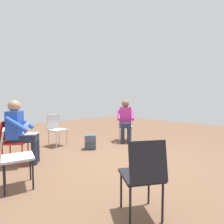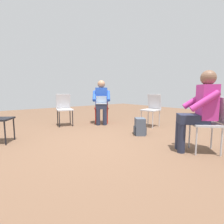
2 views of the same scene
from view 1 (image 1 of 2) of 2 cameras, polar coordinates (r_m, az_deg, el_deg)
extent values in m
plane|color=brown|center=(3.76, 1.60, -15.31)|extent=(14.00, 14.00, 0.00)
cube|color=#B7B7BC|center=(5.37, 4.38, -4.72)|extent=(0.57, 0.57, 0.03)
cylinder|color=#B7B7BC|center=(5.25, 6.31, -7.42)|extent=(0.02, 0.02, 0.42)
cylinder|color=#B7B7BC|center=(5.24, 2.56, -7.43)|extent=(0.02, 0.02, 0.42)
cylinder|color=#B7B7BC|center=(5.58, 6.06, -6.74)|extent=(0.02, 0.02, 0.42)
cylinder|color=#B7B7BC|center=(5.57, 2.54, -6.74)|extent=(0.02, 0.02, 0.42)
cube|color=#B7B7BC|center=(5.53, 4.32, -2.22)|extent=(0.33, 0.34, 0.40)
cube|color=#B7B7BC|center=(4.97, -17.33, -5.58)|extent=(0.45, 0.45, 0.03)
cylinder|color=#B7B7BC|center=(4.98, -14.52, -8.14)|extent=(0.02, 0.02, 0.42)
cylinder|color=#B7B7BC|center=(4.78, -17.75, -8.71)|extent=(0.02, 0.02, 0.42)
cylinder|color=#B7B7BC|center=(5.24, -16.86, -7.58)|extent=(0.02, 0.02, 0.42)
cylinder|color=#B7B7BC|center=(5.06, -20.00, -8.07)|extent=(0.02, 0.02, 0.42)
cube|color=#B7B7BC|center=(5.09, -18.63, -2.94)|extent=(0.39, 0.15, 0.40)
cube|color=black|center=(2.01, 9.34, -19.73)|extent=(0.55, 0.55, 0.03)
cylinder|color=black|center=(2.20, 3.00, -23.92)|extent=(0.02, 0.02, 0.42)
cylinder|color=black|center=(2.30, 11.89, -22.67)|extent=(0.02, 0.02, 0.42)
cylinder|color=black|center=(1.92, 5.96, -28.47)|extent=(0.02, 0.02, 0.42)
cylinder|color=black|center=(2.04, 16.20, -26.58)|extent=(0.02, 0.02, 0.42)
cube|color=black|center=(1.77, 11.73, -15.63)|extent=(0.37, 0.28, 0.40)
cube|color=#B7B7BC|center=(2.86, -28.39, -12.89)|extent=(0.49, 0.49, 0.03)
cylinder|color=black|center=(3.10, -25.12, -15.85)|extent=(0.02, 0.02, 0.42)
cylinder|color=black|center=(2.78, -24.40, -18.15)|extent=(0.02, 0.02, 0.42)
cylinder|color=black|center=(3.09, -31.67, -16.13)|extent=(0.02, 0.02, 0.42)
cylinder|color=black|center=(2.77, -31.79, -18.47)|extent=(0.02, 0.02, 0.42)
cube|color=#B7B7BC|center=(2.81, -32.46, -8.81)|extent=(0.18, 0.39, 0.40)
cube|color=red|center=(3.88, -28.96, -8.54)|extent=(0.56, 0.56, 0.03)
cylinder|color=red|center=(4.04, -25.70, -11.25)|extent=(0.02, 0.02, 0.42)
cylinder|color=red|center=(3.72, -27.23, -12.57)|extent=(0.02, 0.02, 0.42)
cylinder|color=red|center=(4.15, -30.29, -11.00)|extent=(0.02, 0.02, 0.42)
cylinder|color=red|center=(3.84, -32.17, -12.23)|extent=(0.02, 0.02, 0.42)
cube|color=red|center=(3.91, -31.69, -5.33)|extent=(0.30, 0.36, 0.40)
cylinder|color=#23283D|center=(3.91, -23.37, -11.45)|extent=(0.11, 0.11, 0.45)
cylinder|color=#23283D|center=(3.74, -24.07, -12.16)|extent=(0.11, 0.11, 0.45)
cube|color=#23283D|center=(3.81, -26.30, -7.54)|extent=(0.52, 0.49, 0.14)
cube|color=blue|center=(3.82, -29.13, -3.62)|extent=(0.38, 0.40, 0.52)
sphere|color=#A87A5B|center=(3.80, -29.31, 1.76)|extent=(0.22, 0.22, 0.22)
cylinder|color=blue|center=(3.98, -26.80, -2.90)|extent=(0.37, 0.30, 0.31)
cylinder|color=blue|center=(3.60, -28.73, -3.63)|extent=(0.37, 0.30, 0.31)
cube|color=#9EA0A5|center=(3.76, -24.71, -6.42)|extent=(0.35, 0.37, 0.02)
cube|color=#B2D1F2|center=(3.77, -26.37, -4.77)|extent=(0.22, 0.27, 0.20)
cylinder|color=#23283D|center=(5.06, 5.55, -7.67)|extent=(0.11, 0.11, 0.45)
cylinder|color=#23283D|center=(5.05, 3.49, -7.68)|extent=(0.11, 0.11, 0.45)
cube|color=#23283D|center=(5.17, 4.46, -4.21)|extent=(0.51, 0.51, 0.14)
cube|color=#B22D84|center=(5.33, 4.40, -1.15)|extent=(0.39, 0.40, 0.52)
sphere|color=brown|center=(5.31, 4.42, 2.71)|extent=(0.22, 0.22, 0.22)
cylinder|color=#B22D84|center=(5.24, 6.63, -0.97)|extent=(0.35, 0.34, 0.31)
cylinder|color=#B22D84|center=(5.22, 2.25, -0.96)|extent=(0.35, 0.34, 0.31)
cube|color=#475160|center=(4.52, -7.10, -9.66)|extent=(0.34, 0.33, 0.36)
cube|color=#39414D|center=(4.54, -7.09, -10.66)|extent=(0.31, 0.32, 0.16)
camera|label=2|loc=(5.23, 37.11, -0.19)|focal=28.00mm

